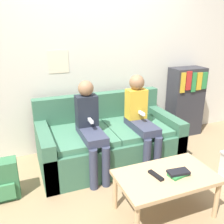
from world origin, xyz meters
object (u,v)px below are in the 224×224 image
(tv_remote, at_px, (156,175))
(person_left, at_px, (90,125))
(person_right, at_px, (141,117))
(coffee_table, at_px, (166,180))
(bookshelf, at_px, (185,101))
(couch, at_px, (108,140))
(backpack, at_px, (3,180))

(tv_remote, bearing_deg, person_left, 99.57)
(person_right, height_order, tv_remote, person_right)
(coffee_table, bearing_deg, person_right, 76.82)
(person_left, bearing_deg, tv_remote, -69.73)
(bookshelf, bearing_deg, person_right, -153.00)
(coffee_table, xyz_separation_m, person_left, (-0.42, 0.89, 0.25))
(bookshelf, bearing_deg, tv_remote, -133.95)
(bookshelf, bearing_deg, coffee_table, -131.52)
(tv_remote, bearing_deg, bookshelf, 35.35)
(couch, relative_size, bookshelf, 1.62)
(person_left, relative_size, backpack, 2.61)
(person_right, bearing_deg, coffee_table, -103.18)
(person_left, bearing_deg, person_right, 0.37)
(person_left, distance_m, bookshelf, 1.78)
(coffee_table, height_order, backpack, backpack)
(tv_remote, relative_size, bookshelf, 0.17)
(person_right, relative_size, backpack, 2.65)
(coffee_table, bearing_deg, tv_remote, 171.76)
(tv_remote, bearing_deg, person_right, 59.99)
(person_right, bearing_deg, couch, 150.00)
(person_right, bearing_deg, tv_remote, -109.31)
(tv_remote, bearing_deg, couch, 81.34)
(backpack, bearing_deg, tv_remote, -30.71)
(coffee_table, distance_m, backpack, 1.58)
(couch, bearing_deg, bookshelf, 13.60)
(person_left, distance_m, person_right, 0.63)
(couch, bearing_deg, coffee_table, -82.84)
(coffee_table, height_order, person_left, person_left)
(coffee_table, height_order, person_right, person_right)
(person_left, bearing_deg, bookshelf, 17.84)
(couch, xyz_separation_m, bookshelf, (1.41, 0.34, 0.26))
(person_right, distance_m, backpack, 1.64)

